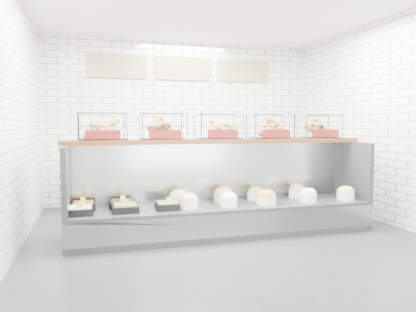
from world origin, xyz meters
name	(u,v)px	position (x,y,z in m)	size (l,w,h in m)	color
ground	(231,239)	(0.00, 0.00, 0.00)	(5.50, 5.50, 0.00)	black
room_shell	(217,80)	(0.00, 0.60, 2.06)	(5.02, 5.51, 3.01)	white
display_case	(222,208)	(0.00, 0.34, 0.33)	(4.00, 0.90, 1.20)	black
bagel_shelf	(218,130)	(-0.01, 0.52, 1.38)	(4.10, 0.50, 0.40)	#42220E
prep_counter	(187,179)	(-0.01, 2.43, 0.47)	(4.00, 0.60, 1.20)	#93969B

